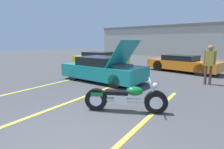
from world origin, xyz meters
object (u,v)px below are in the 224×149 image
motorcycle (125,98)px  parked_car_mid_row (182,64)px  spectator_near_motorcycle (209,61)px  parked_car_left_row (99,59)px  show_car_hood_open (103,69)px

motorcycle → parked_car_mid_row: 8.25m
spectator_near_motorcycle → motorcycle: bearing=-108.0°
parked_car_left_row → spectator_near_motorcycle: (8.15, -2.20, 0.54)m
parked_car_left_row → parked_car_mid_row: 6.39m
parked_car_mid_row → spectator_near_motorcycle: spectator_near_motorcycle is taller
show_car_hood_open → parked_car_mid_row: 5.99m
show_car_hood_open → motorcycle: bearing=-41.6°
show_car_hood_open → spectator_near_motorcycle: show_car_hood_open is taller
motorcycle → show_car_hood_open: bearing=109.7°
motorcycle → spectator_near_motorcycle: spectator_near_motorcycle is taller
motorcycle → parked_car_left_row: size_ratio=0.46×
show_car_hood_open → parked_car_left_row: bearing=132.7°
show_car_hood_open → spectator_near_motorcycle: size_ratio=2.40×
motorcycle → parked_car_left_row: 9.74m
parked_car_left_row → spectator_near_motorcycle: size_ratio=2.58×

